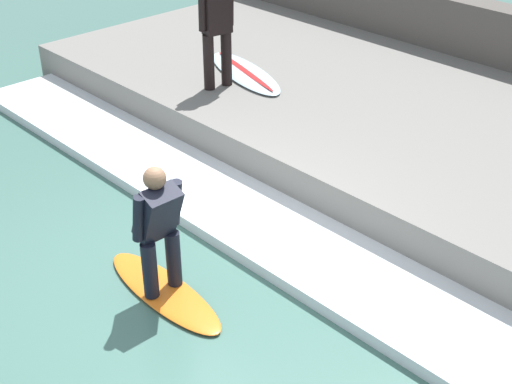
{
  "coord_description": "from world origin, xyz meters",
  "views": [
    {
      "loc": [
        -3.35,
        -4.45,
        4.38
      ],
      "look_at": [
        0.93,
        0.0,
        0.7
      ],
      "focal_mm": 50.0,
      "sensor_mm": 36.0,
      "label": 1
    }
  ],
  "objects_px": {
    "surfer_riding": "(159,225)",
    "surfer_waiting_near": "(217,26)",
    "surfboard_waiting_near": "(245,73)",
    "surfboard_riding": "(164,291)"
  },
  "relations": [
    {
      "from": "surfboard_riding",
      "to": "surfer_waiting_near",
      "type": "relative_size",
      "value": 1.07
    },
    {
      "from": "surfer_waiting_near",
      "to": "surfer_riding",
      "type": "bearing_deg",
      "value": -139.12
    },
    {
      "from": "surfboard_riding",
      "to": "surfboard_waiting_near",
      "type": "distance_m",
      "value": 4.48
    },
    {
      "from": "surfer_riding",
      "to": "surfboard_waiting_near",
      "type": "relative_size",
      "value": 0.67
    },
    {
      "from": "surfboard_waiting_near",
      "to": "surfboard_riding",
      "type": "bearing_deg",
      "value": -143.27
    },
    {
      "from": "surfboard_riding",
      "to": "surfboard_waiting_near",
      "type": "xyz_separation_m",
      "value": [
        3.57,
        2.66,
        0.53
      ]
    },
    {
      "from": "surfer_riding",
      "to": "surfer_waiting_near",
      "type": "height_order",
      "value": "surfer_waiting_near"
    },
    {
      "from": "surfer_riding",
      "to": "surfer_waiting_near",
      "type": "xyz_separation_m",
      "value": [
        2.99,
        2.59,
        0.6
      ]
    },
    {
      "from": "surfboard_riding",
      "to": "surfboard_waiting_near",
      "type": "relative_size",
      "value": 0.83
    },
    {
      "from": "surfer_riding",
      "to": "surfer_waiting_near",
      "type": "distance_m",
      "value": 4.0
    }
  ]
}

